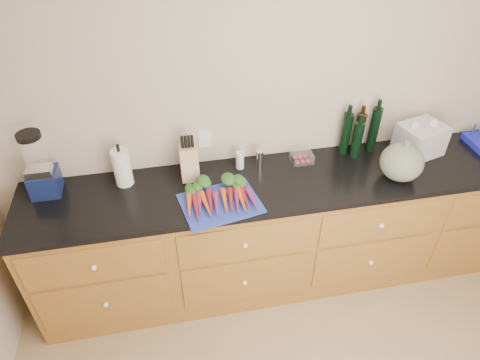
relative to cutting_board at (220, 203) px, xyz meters
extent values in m
cube|color=#C0B29F|center=(0.57, 0.48, 0.35)|extent=(4.10, 0.05, 2.60)
cube|color=brown|center=(0.57, 0.16, -0.50)|extent=(3.60, 0.60, 0.90)
cube|color=brown|center=(-0.78, -0.15, -0.23)|extent=(0.82, 0.01, 0.28)
sphere|color=white|center=(-0.78, -0.16, -0.23)|extent=(0.03, 0.03, 0.03)
cube|color=brown|center=(-0.78, -0.15, -0.59)|extent=(0.82, 0.01, 0.38)
sphere|color=white|center=(-0.78, -0.16, -0.59)|extent=(0.03, 0.03, 0.03)
cube|color=brown|center=(0.12, -0.15, -0.23)|extent=(0.82, 0.01, 0.28)
sphere|color=white|center=(0.12, -0.16, -0.23)|extent=(0.03, 0.03, 0.03)
cube|color=brown|center=(0.12, -0.15, -0.59)|extent=(0.82, 0.01, 0.38)
sphere|color=white|center=(0.12, -0.16, -0.59)|extent=(0.03, 0.03, 0.03)
cube|color=brown|center=(1.02, -0.15, -0.23)|extent=(0.82, 0.01, 0.28)
sphere|color=white|center=(1.02, -0.16, -0.23)|extent=(0.03, 0.03, 0.03)
cube|color=brown|center=(1.02, -0.15, -0.59)|extent=(0.82, 0.01, 0.38)
sphere|color=white|center=(1.02, -0.16, -0.59)|extent=(0.03, 0.03, 0.03)
cube|color=black|center=(0.57, 0.16, -0.03)|extent=(3.64, 0.62, 0.04)
cube|color=#2135A6|center=(0.00, 0.00, 0.00)|extent=(0.52, 0.43, 0.01)
cone|color=#DA5519|center=(-0.19, -0.02, 0.03)|extent=(0.04, 0.20, 0.04)
cone|color=maroon|center=(-0.15, -0.02, 0.03)|extent=(0.04, 0.20, 0.04)
cone|color=#7C2656|center=(-0.12, -0.02, 0.03)|extent=(0.04, 0.20, 0.04)
cone|color=#DA5519|center=(-0.09, -0.02, 0.03)|extent=(0.04, 0.20, 0.04)
cone|color=maroon|center=(-0.06, -0.02, 0.03)|extent=(0.04, 0.20, 0.04)
cone|color=#7C2656|center=(-0.03, -0.02, 0.03)|extent=(0.04, 0.20, 0.04)
ellipsoid|color=#234517|center=(-0.11, 0.13, 0.04)|extent=(0.20, 0.12, 0.06)
cone|color=#DA5519|center=(0.03, -0.02, 0.03)|extent=(0.04, 0.20, 0.04)
cone|color=maroon|center=(0.06, -0.02, 0.03)|extent=(0.04, 0.20, 0.04)
cone|color=#7C2656|center=(0.09, -0.02, 0.03)|extent=(0.04, 0.20, 0.04)
cone|color=#DA5519|center=(0.12, -0.02, 0.03)|extent=(0.04, 0.20, 0.04)
cone|color=maroon|center=(0.15, -0.02, 0.03)|extent=(0.04, 0.20, 0.04)
cone|color=#7C2656|center=(0.19, -0.02, 0.03)|extent=(0.04, 0.20, 0.04)
ellipsoid|color=#234517|center=(0.11, 0.13, 0.04)|extent=(0.20, 0.12, 0.06)
ellipsoid|color=#566152|center=(1.18, 0.04, 0.12)|extent=(0.27, 0.27, 0.25)
cube|color=#0F1A48|center=(-1.04, 0.32, 0.07)|extent=(0.17, 0.17, 0.16)
cube|color=silver|center=(-1.04, 0.29, 0.18)|extent=(0.15, 0.10, 0.05)
cylinder|color=white|center=(-1.04, 0.32, 0.29)|extent=(0.13, 0.13, 0.22)
cylinder|color=black|center=(-1.04, 0.32, 0.41)|extent=(0.14, 0.14, 0.03)
cylinder|color=white|center=(-0.57, 0.32, 0.12)|extent=(0.11, 0.11, 0.25)
cube|color=tan|center=(-0.15, 0.30, 0.11)|extent=(0.11, 0.11, 0.23)
cylinder|color=silver|center=(0.19, 0.34, 0.06)|extent=(0.05, 0.05, 0.12)
cylinder|color=black|center=(0.19, 0.34, 0.05)|extent=(0.05, 0.05, 0.12)
cylinder|color=white|center=(0.32, 0.34, 0.05)|extent=(0.05, 0.05, 0.12)
cube|color=white|center=(0.62, 0.33, 0.03)|extent=(0.14, 0.11, 0.07)
cylinder|color=black|center=(0.93, 0.38, 0.15)|extent=(0.07, 0.07, 0.31)
cylinder|color=black|center=(1.04, 0.39, 0.14)|extent=(0.07, 0.07, 0.29)
cylinder|color=black|center=(1.14, 0.38, 0.16)|extent=(0.07, 0.07, 0.33)
cylinder|color=black|center=(0.99, 0.32, 0.13)|extent=(0.07, 0.07, 0.27)
camera|label=1|loc=(-0.26, -1.92, 1.72)|focal=32.00mm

